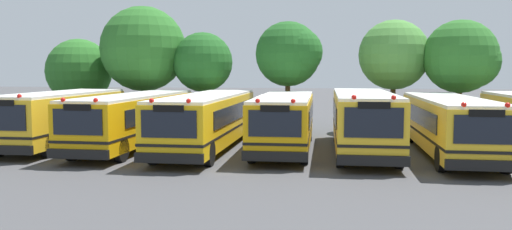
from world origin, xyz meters
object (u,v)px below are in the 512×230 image
(school_bus_1, at_px, (135,118))
(tree_2, at_px, (204,63))
(school_bus_5, at_px, (449,123))
(tree_0, at_px, (79,72))
(school_bus_0, at_px, (62,116))
(tree_4, at_px, (392,55))
(tree_5, at_px, (464,58))
(school_bus_4, at_px, (363,120))
(tree_3, at_px, (291,54))
(school_bus_2, at_px, (208,119))
(tree_1, at_px, (142,50))
(school_bus_3, at_px, (285,120))

(school_bus_1, xyz_separation_m, tree_2, (1.60, 7.00, 2.68))
(school_bus_5, xyz_separation_m, tree_0, (-21.17, 8.10, 2.12))
(school_bus_0, height_order, tree_0, tree_0)
(tree_4, relative_size, tree_5, 1.02)
(school_bus_4, relative_size, tree_3, 1.61)
(school_bus_2, xyz_separation_m, school_bus_5, (10.69, -0.06, -0.03))
(tree_1, distance_m, tree_3, 9.23)
(tree_4, bearing_deg, school_bus_4, -104.40)
(tree_0, height_order, tree_5, tree_5)
(tree_0, bearing_deg, school_bus_0, -68.09)
(school_bus_0, bearing_deg, school_bus_5, 179.44)
(school_bus_1, height_order, tree_2, tree_2)
(school_bus_5, distance_m, tree_4, 8.71)
(school_bus_2, distance_m, tree_4, 12.43)
(tree_2, distance_m, tree_5, 14.77)
(school_bus_3, bearing_deg, school_bus_0, 0.50)
(tree_5, bearing_deg, tree_4, 162.89)
(school_bus_0, bearing_deg, school_bus_2, -179.48)
(tree_3, bearing_deg, tree_2, 176.23)
(school_bus_0, relative_size, tree_5, 1.48)
(school_bus_3, height_order, school_bus_5, school_bus_3)
(school_bus_1, xyz_separation_m, tree_5, (16.36, 6.66, 2.92))
(school_bus_1, bearing_deg, tree_5, -157.31)
(tree_0, xyz_separation_m, tree_1, (4.53, -0.79, 1.38))
(school_bus_0, bearing_deg, tree_1, -100.33)
(tree_2, bearing_deg, tree_4, 4.18)
(school_bus_3, height_order, tree_0, tree_0)
(tree_0, relative_size, tree_4, 0.86)
(school_bus_1, height_order, tree_5, tree_5)
(school_bus_4, bearing_deg, school_bus_3, -3.85)
(school_bus_0, relative_size, tree_4, 1.45)
(tree_0, relative_size, tree_3, 0.87)
(school_bus_4, relative_size, tree_0, 1.84)
(school_bus_5, bearing_deg, tree_0, -20.96)
(school_bus_5, relative_size, tree_2, 1.87)
(tree_2, bearing_deg, school_bus_4, -38.26)
(school_bus_4, height_order, tree_5, tree_5)
(school_bus_4, distance_m, school_bus_5, 3.64)
(tree_0, bearing_deg, school_bus_4, -24.69)
(school_bus_3, distance_m, tree_5, 11.73)
(school_bus_5, height_order, tree_2, tree_2)
(school_bus_5, bearing_deg, tree_1, -23.74)
(school_bus_2, xyz_separation_m, tree_0, (-10.47, 8.04, 2.09))
(tree_1, bearing_deg, school_bus_2, -50.64)
(tree_0, xyz_separation_m, tree_2, (8.51, -0.95, 0.58))
(tree_3, bearing_deg, school_bus_3, -87.53)
(school_bus_5, distance_m, tree_2, 14.79)
(school_bus_3, bearing_deg, school_bus_2, 1.23)
(school_bus_4, relative_size, tree_5, 1.62)
(school_bus_5, distance_m, tree_0, 22.76)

